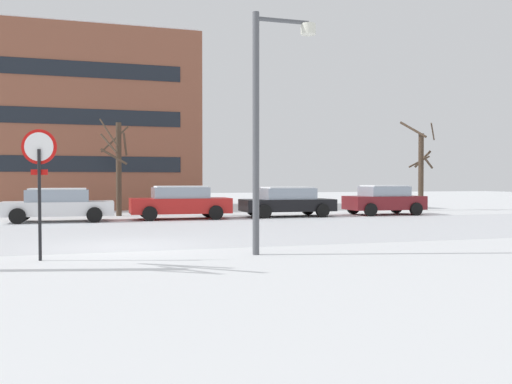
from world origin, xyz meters
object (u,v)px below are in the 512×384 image
at_px(parked_car_black, 287,201).
at_px(street_lamp, 267,108).
at_px(parked_car_maroon, 384,200).
at_px(stop_sign, 39,169).
at_px(parked_car_red, 180,202).
at_px(parked_car_white, 58,205).

bearing_deg(parked_car_black, street_lamp, -111.94).
bearing_deg(parked_car_maroon, parked_car_black, 179.40).
xyz_separation_m(stop_sign, parked_car_black, (10.19, 12.36, -1.28)).
bearing_deg(parked_car_maroon, stop_sign, -141.39).
xyz_separation_m(parked_car_red, parked_car_maroon, (10.43, 0.14, -0.00)).
height_order(parked_car_white, parked_car_black, parked_car_black).
relative_size(parked_car_white, parked_car_maroon, 1.18).
bearing_deg(parked_car_black, parked_car_white, -178.27).
height_order(parked_car_red, parked_car_black, parked_car_red).
relative_size(stop_sign, street_lamp, 0.50).
relative_size(stop_sign, parked_car_red, 0.64).
xyz_separation_m(stop_sign, street_lamp, (5.07, -0.36, 1.45)).
xyz_separation_m(parked_car_white, parked_car_black, (10.43, 0.31, 0.00)).
bearing_deg(parked_car_black, parked_car_maroon, -0.60).
xyz_separation_m(street_lamp, parked_car_black, (5.13, 12.72, -2.73)).
distance_m(street_lamp, parked_car_maroon, 16.57).
distance_m(street_lamp, parked_car_white, 13.77).
distance_m(parked_car_white, parked_car_maroon, 15.65).
height_order(stop_sign, parked_car_white, stop_sign).
height_order(street_lamp, parked_car_black, street_lamp).
bearing_deg(street_lamp, parked_car_maroon, 50.78).
relative_size(parked_car_white, parked_car_black, 1.03).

